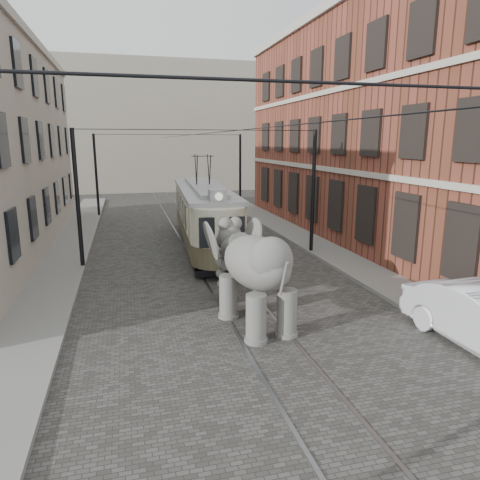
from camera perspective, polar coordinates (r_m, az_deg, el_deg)
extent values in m
plane|color=#464441|center=(15.19, 0.10, -8.37)|extent=(120.00, 120.00, 0.00)
cube|color=slate|center=(17.58, 19.48, -5.90)|extent=(2.00, 60.00, 0.15)
cube|color=slate|center=(15.01, -25.03, -9.57)|extent=(2.00, 60.00, 0.15)
cube|color=brown|center=(27.01, 18.63, 13.18)|extent=(8.00, 26.00, 12.00)
cube|color=gray|center=(53.86, -11.10, 14.08)|extent=(28.00, 10.00, 14.00)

